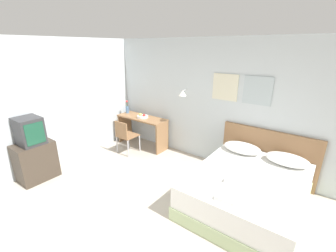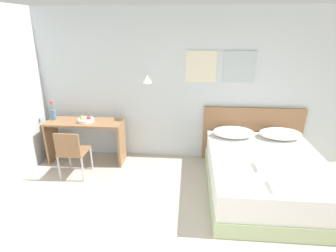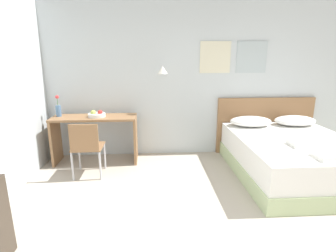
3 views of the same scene
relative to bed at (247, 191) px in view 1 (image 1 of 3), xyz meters
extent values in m
plane|color=#B2A899|center=(-1.31, -1.83, -0.28)|extent=(24.00, 24.00, 0.00)
cube|color=silver|center=(-1.31, 1.10, 1.04)|extent=(5.81, 0.06, 2.65)
cube|color=beige|center=(-0.96, 1.06, 1.42)|extent=(0.52, 0.02, 0.52)
cube|color=#A8B7BC|center=(-0.33, 1.06, 1.42)|extent=(0.52, 0.02, 0.52)
cylinder|color=#B2B2B7|center=(-1.86, 0.99, 1.27)|extent=(0.02, 0.16, 0.02)
cone|color=white|center=(-1.86, 0.90, 1.22)|extent=(0.17, 0.17, 0.12)
cube|color=silver|center=(-3.85, -1.88, 1.04)|extent=(0.06, 5.90, 2.65)
cube|color=#B2C693|center=(0.00, 0.00, -0.17)|extent=(1.63, 2.01, 0.22)
cube|color=white|center=(0.00, 0.00, 0.11)|extent=(1.60, 1.97, 0.35)
cube|color=#8E6642|center=(0.00, 1.04, 0.22)|extent=(1.75, 0.06, 1.01)
ellipsoid|color=white|center=(-0.39, 0.74, 0.37)|extent=(0.69, 0.44, 0.16)
ellipsoid|color=white|center=(0.39, 0.74, 0.37)|extent=(0.69, 0.44, 0.16)
cube|color=white|center=(-0.08, -0.30, 0.32)|extent=(0.32, 0.27, 0.06)
cube|color=white|center=(-0.04, -0.75, 0.32)|extent=(0.26, 0.27, 0.06)
cube|color=#8E6642|center=(-2.98, 0.75, 0.47)|extent=(1.34, 0.49, 0.03)
cube|color=#8E6642|center=(-3.63, 0.75, 0.09)|extent=(0.04, 0.45, 0.74)
cube|color=#8E6642|center=(-2.33, 0.75, 0.09)|extent=(0.04, 0.45, 0.74)
cube|color=#8E6642|center=(-2.99, 0.25, 0.15)|extent=(0.43, 0.43, 0.02)
cube|color=#8E6642|center=(-2.99, 0.05, 0.35)|extent=(0.39, 0.03, 0.38)
cylinder|color=#B7B7BC|center=(-3.18, 0.44, -0.07)|extent=(0.03, 0.03, 0.42)
cylinder|color=#B7B7BC|center=(-2.80, 0.44, -0.07)|extent=(0.03, 0.03, 0.42)
cylinder|color=#B7B7BC|center=(-3.18, 0.05, -0.07)|extent=(0.03, 0.03, 0.42)
cylinder|color=#B7B7BC|center=(-2.80, 0.05, -0.07)|extent=(0.03, 0.03, 0.42)
cylinder|color=silver|center=(-2.93, 0.72, 0.52)|extent=(0.27, 0.27, 0.05)
sphere|color=red|center=(-2.88, 0.72, 0.56)|extent=(0.08, 0.08, 0.08)
sphere|color=#B2C156|center=(-2.98, 0.70, 0.56)|extent=(0.08, 0.08, 0.08)
cylinder|color=#4C7099|center=(-3.55, 0.79, 0.58)|extent=(0.08, 0.08, 0.18)
cylinder|color=#3D7538|center=(-3.55, 0.79, 0.74)|extent=(0.01, 0.01, 0.14)
sphere|color=#DB3838|center=(-3.55, 0.79, 0.81)|extent=(0.06, 0.06, 0.06)
cube|color=#3D3328|center=(-3.56, -1.64, 0.09)|extent=(0.48, 0.67, 0.74)
cube|color=#2D2D30|center=(-3.56, -1.64, 0.71)|extent=(0.46, 0.40, 0.51)
cube|color=#194733|center=(-3.32, -1.64, 0.71)|extent=(0.01, 0.32, 0.40)
camera|label=1|loc=(0.81, -3.19, 2.18)|focal=24.00mm
camera|label=2|loc=(-1.15, -3.44, 2.06)|focal=28.00mm
camera|label=3|loc=(-2.06, -3.45, 1.42)|focal=28.00mm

